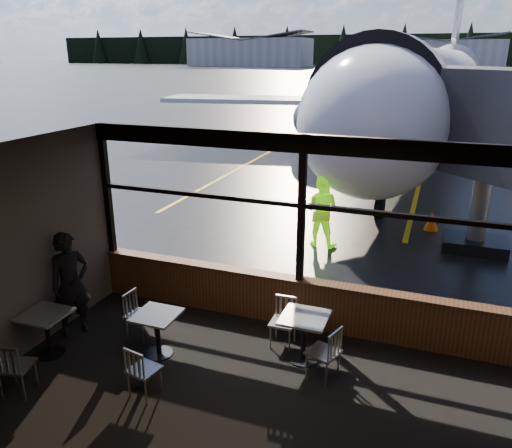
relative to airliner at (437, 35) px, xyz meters
The scene contains 28 objects.
ground_plane 100.86m from the airliner, 90.75° to the left, with size 520.00×520.00×0.00m, color black.
carpet_floor 23.03m from the airliner, 93.38° to the right, with size 8.00×6.00×0.01m, color black.
ceiling 22.44m from the airliner, 93.38° to the right, with size 8.00×6.00×0.04m, color #38332D.
window_sill 20.02m from the airliner, 93.90° to the right, with size 8.00×0.28×0.90m, color #4F2B17.
window_header 19.48m from the airliner, 93.90° to the right, with size 8.00×0.18×0.30m, color black.
mullion_left 20.29m from the airliner, 105.26° to the right, with size 0.12×0.12×2.60m, color black.
mullion_centre 19.64m from the airliner, 93.90° to the right, with size 0.12×0.12×2.60m, color black.
window_transom 19.63m from the airliner, 93.90° to the right, with size 8.00×0.10×0.08m, color black.
airliner is the anchor object (origin of this frame).
jet_bridge 14.34m from the airliner, 80.61° to the right, with size 9.15×11.18×4.88m, color #2B2C2E, non-canonical shape.
cafe_table_near 21.02m from the airliner, 92.63° to the right, with size 0.73×0.73×0.80m, color gray, non-canonical shape.
cafe_table_mid 21.90m from the airliner, 98.70° to the right, with size 0.69×0.69×0.75m, color #9B978F, non-canonical shape.
cafe_table_left 22.81m from the airliner, 102.79° to the right, with size 0.69×0.69×0.76m, color #A09B93, non-canonical shape.
chair_near_e 21.36m from the airliner, 91.48° to the right, with size 0.50×0.50×0.91m, color #B0AB9F, non-canonical shape.
chair_near_n 20.75m from the airliner, 93.94° to the right, with size 0.47×0.47×0.86m, color #AFAA9E, non-canonical shape.
chair_mid_s 22.78m from the airliner, 97.42° to the right, with size 0.46×0.46×0.84m, color #AFA99E, non-canonical shape.
chair_mid_w 21.65m from the airliner, 100.37° to the right, with size 0.47×0.47×0.86m, color #AEA89D, non-canonical shape.
chair_left_s 23.63m from the airliner, 101.56° to the right, with size 0.49×0.49×0.90m, color #ADA89D, non-canonical shape.
passenger 22.01m from the airliner, 103.35° to the right, with size 0.69×0.45×1.89m, color black.
ground_crew 16.00m from the airliner, 97.11° to the right, with size 0.91×0.71×1.88m, color #BFF219.
cone_nose 14.03m from the airliner, 86.52° to the right, with size 0.40×0.40×0.55m, color #F35807.
cone_wing 8.24m from the airliner, behind, with size 0.33×0.33×0.46m, color #FF4F08.
hangar_left 175.81m from the airliner, 113.93° to the left, with size 45.00×18.00×11.00m, color silver, non-canonical shape.
hangar_mid 165.70m from the airliner, 90.46° to the left, with size 38.00×15.00×10.00m, color silver, non-canonical shape.
fuel_tank_a 165.70m from the airliner, 100.90° to the left, with size 8.00×8.00×6.00m, color silver.
fuel_tank_b 164.11m from the airliner, 97.46° to the left, with size 8.00×8.00×6.00m, color silver.
fuel_tank_c 163.11m from the airliner, 93.98° to the left, with size 8.00×8.00×6.00m, color silver.
treeline 190.70m from the airliner, 90.40° to the left, with size 360.00×3.00×12.00m, color black.
Camera 1 is at (2.09, -7.85, 4.74)m, focal length 35.00 mm.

